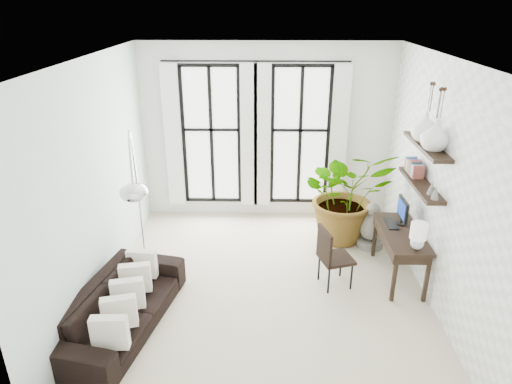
{
  "coord_description": "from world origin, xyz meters",
  "views": [
    {
      "loc": [
        -0.02,
        -5.48,
        3.86
      ],
      "look_at": [
        -0.15,
        0.3,
        1.39
      ],
      "focal_mm": 32.0,
      "sensor_mm": 36.0,
      "label": 1
    }
  ],
  "objects_px": {
    "arc_lamp": "(134,169)",
    "buddha": "(371,228)",
    "sofa": "(122,306)",
    "desk": "(402,236)",
    "plant": "(346,194)",
    "desk_chair": "(331,254)"
  },
  "relations": [
    {
      "from": "desk",
      "to": "desk_chair",
      "type": "bearing_deg",
      "value": -169.83
    },
    {
      "from": "plant",
      "to": "desk",
      "type": "relative_size",
      "value": 1.29
    },
    {
      "from": "arc_lamp",
      "to": "sofa",
      "type": "bearing_deg",
      "value": -97.4
    },
    {
      "from": "plant",
      "to": "desk_chair",
      "type": "distance_m",
      "value": 1.52
    },
    {
      "from": "desk",
      "to": "arc_lamp",
      "type": "xyz_separation_m",
      "value": [
        -3.64,
        -0.37,
        1.14
      ]
    },
    {
      "from": "plant",
      "to": "desk_chair",
      "type": "relative_size",
      "value": 1.8
    },
    {
      "from": "arc_lamp",
      "to": "buddha",
      "type": "relative_size",
      "value": 3.02
    },
    {
      "from": "buddha",
      "to": "desk_chair",
      "type": "bearing_deg",
      "value": -125.64
    },
    {
      "from": "plant",
      "to": "buddha",
      "type": "relative_size",
      "value": 2.1
    },
    {
      "from": "buddha",
      "to": "arc_lamp",
      "type": "bearing_deg",
      "value": -158.71
    },
    {
      "from": "arc_lamp",
      "to": "plant",
      "type": "bearing_deg",
      "value": 28.11
    },
    {
      "from": "sofa",
      "to": "buddha",
      "type": "relative_size",
      "value": 2.74
    },
    {
      "from": "arc_lamp",
      "to": "desk_chair",
      "type": "bearing_deg",
      "value": 4.08
    },
    {
      "from": "sofa",
      "to": "desk",
      "type": "height_order",
      "value": "desk"
    },
    {
      "from": "sofa",
      "to": "plant",
      "type": "xyz_separation_m",
      "value": [
        3.13,
        2.4,
        0.51
      ]
    },
    {
      "from": "desk",
      "to": "desk_chair",
      "type": "relative_size",
      "value": 1.4
    },
    {
      "from": "desk",
      "to": "sofa",
      "type": "bearing_deg",
      "value": -162.84
    },
    {
      "from": "sofa",
      "to": "desk",
      "type": "distance_m",
      "value": 3.94
    },
    {
      "from": "sofa",
      "to": "arc_lamp",
      "type": "relative_size",
      "value": 0.91
    },
    {
      "from": "desk_chair",
      "to": "plant",
      "type": "bearing_deg",
      "value": 57.06
    },
    {
      "from": "sofa",
      "to": "desk",
      "type": "relative_size",
      "value": 1.68
    },
    {
      "from": "desk",
      "to": "desk_chair",
      "type": "xyz_separation_m",
      "value": [
        -1.03,
        -0.18,
        -0.19
      ]
    }
  ]
}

